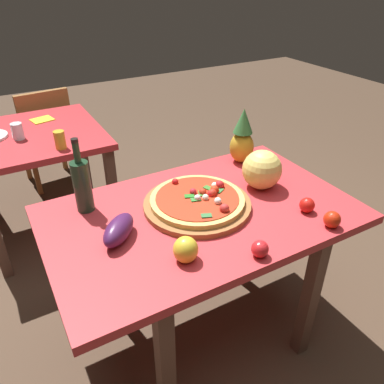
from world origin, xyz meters
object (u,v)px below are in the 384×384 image
object	(u,v)px
pizza_board	(197,204)
knife_utensil	(13,133)
melon	(262,170)
napkin_folded	(42,120)
tomato_beside_pepper	(307,205)
wine_bottle	(82,185)
display_table	(201,227)
drinking_glass_juice	(60,140)
dining_chair	(46,133)
tomato_at_corner	(260,249)
drinking_glass_water	(18,131)
pineapple_left	(242,139)
bell_pepper	(186,250)
tomato_near_board	(332,219)
pizza	(199,199)
background_table	(37,150)
eggplant	(119,230)

from	to	relation	value
pizza_board	knife_utensil	bearing A→B (deg)	114.88
melon	napkin_folded	world-z (taller)	melon
melon	tomato_beside_pepper	distance (m)	0.28
wine_bottle	melon	xyz separation A→B (m)	(0.79, -0.22, -0.03)
display_table	drinking_glass_juice	size ratio (longest dim) A/B	12.60
dining_chair	tomato_at_corner	distance (m)	2.37
tomato_at_corner	pizza_board	bearing A→B (deg)	95.01
knife_utensil	drinking_glass_water	bearing A→B (deg)	-74.76
knife_utensil	pineapple_left	bearing A→B (deg)	-41.33
napkin_folded	display_table	bearing A→B (deg)	-75.29
napkin_folded	knife_utensil	bearing A→B (deg)	-142.15
bell_pepper	tomato_beside_pepper	bearing A→B (deg)	1.57
dining_chair	tomato_near_board	xyz separation A→B (m)	(0.74, -2.32, 0.30)
dining_chair	wine_bottle	size ratio (longest dim) A/B	2.52
melon	bell_pepper	distance (m)	0.64
dining_chair	tomato_near_board	bearing A→B (deg)	102.04
dining_chair	napkin_folded	size ratio (longest dim) A/B	6.07
pineapple_left	drinking_glass_water	distance (m)	1.37
pineapple_left	bell_pepper	bearing A→B (deg)	-139.22
pizza_board	tomato_beside_pepper	size ratio (longest dim) A/B	7.15
bell_pepper	napkin_folded	size ratio (longest dim) A/B	0.73
pizza	napkin_folded	bearing A→B (deg)	105.34
pizza_board	tomato_near_board	size ratio (longest dim) A/B	6.80
pineapple_left	melon	bearing A→B (deg)	-106.11
tomato_near_board	drinking_glass_juice	size ratio (longest dim) A/B	0.66
wine_bottle	tomato_near_board	size ratio (longest dim) A/B	4.79
pizza	pineapple_left	xyz separation A→B (m)	(0.43, 0.28, 0.09)
bell_pepper	tomato_beside_pepper	distance (m)	0.61
display_table	background_table	distance (m)	1.39
background_table	pizza_board	world-z (taller)	pizza_board
display_table	drinking_glass_water	xyz separation A→B (m)	(-0.58, 1.23, 0.14)
drinking_glass_water	knife_utensil	distance (m)	0.12
pizza	knife_utensil	xyz separation A→B (m)	(-0.61, 1.30, -0.04)
wine_bottle	pineapple_left	xyz separation A→B (m)	(0.87, 0.05, 0.01)
pizza_board	background_table	bearing A→B (deg)	111.30
melon	tomato_beside_pepper	bearing A→B (deg)	-81.15
display_table	pizza_board	bearing A→B (deg)	87.54
display_table	tomato_at_corner	distance (m)	0.38
dining_chair	tomato_near_board	world-z (taller)	dining_chair
pineapple_left	tomato_beside_pepper	xyz separation A→B (m)	(-0.04, -0.54, -0.10)
tomato_near_board	melon	bearing A→B (deg)	97.47
background_table	eggplant	bearing A→B (deg)	-85.30
dining_chair	melon	xyz separation A→B (m)	(0.69, -1.92, 0.36)
display_table	wine_bottle	bearing A→B (deg)	149.20
background_table	tomato_at_corner	xyz separation A→B (m)	(0.53, -1.66, 0.15)
tomato_near_board	drinking_glass_water	bearing A→B (deg)	121.80
dining_chair	tomato_at_corner	bearing A→B (deg)	93.37
display_table	tomato_beside_pepper	size ratio (longest dim) A/B	20.11
tomato_beside_pepper	drinking_glass_juice	size ratio (longest dim) A/B	0.63
background_table	melon	xyz separation A→B (m)	(0.84, -1.26, 0.21)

